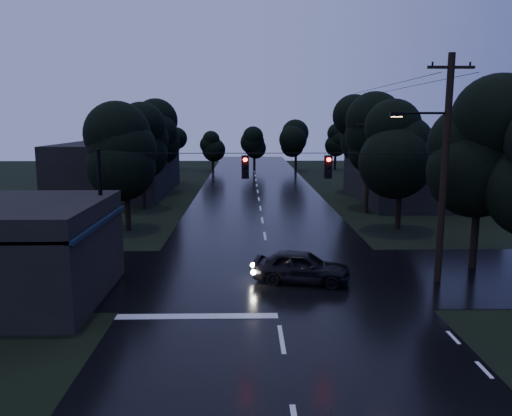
{
  "coord_description": "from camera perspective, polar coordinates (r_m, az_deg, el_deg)",
  "views": [
    {
      "loc": [
        -1.15,
        -10.54,
        7.19
      ],
      "look_at": [
        -0.69,
        13.1,
        3.03
      ],
      "focal_mm": 35.0,
      "sensor_mm": 36.0,
      "label": 1
    }
  ],
  "objects": [
    {
      "name": "tree_left_a",
      "position": [
        33.53,
        -14.74,
        6.32
      ],
      "size": [
        3.92,
        3.92,
        8.26
      ],
      "color": "black",
      "rests_on": "ground"
    },
    {
      "name": "tree_corner_near",
      "position": [
        26.08,
        24.37,
        6.47
      ],
      "size": [
        4.48,
        4.48,
        9.44
      ],
      "color": "black",
      "rests_on": "ground"
    },
    {
      "name": "cross_street",
      "position": [
        23.69,
        1.74,
        -7.69
      ],
      "size": [
        60.0,
        9.0,
        0.02
      ],
      "primitive_type": "cube",
      "color": "black",
      "rests_on": "ground"
    },
    {
      "name": "tree_right_b",
      "position": [
        41.96,
        13.87,
        8.05
      ],
      "size": [
        4.48,
        4.48,
        9.44
      ],
      "color": "black",
      "rests_on": "ground"
    },
    {
      "name": "tree_left_b",
      "position": [
        41.44,
        -12.99,
        7.55
      ],
      "size": [
        4.2,
        4.2,
        8.85
      ],
      "color": "black",
      "rests_on": "ground"
    },
    {
      "name": "tree_right_c",
      "position": [
        51.81,
        11.68,
        8.86
      ],
      "size": [
        4.76,
        4.76,
        10.03
      ],
      "color": "black",
      "rests_on": "ground"
    },
    {
      "name": "car",
      "position": [
        22.59,
        5.24,
        -6.67
      ],
      "size": [
        4.58,
        2.61,
        1.47
      ],
      "primitive_type": "imported",
      "rotation": [
        0.0,
        0.0,
        1.36
      ],
      "color": "black",
      "rests_on": "ground"
    },
    {
      "name": "building_far_right",
      "position": [
        47.32,
        17.6,
        3.45
      ],
      "size": [
        10.0,
        14.0,
        4.4
      ],
      "primitive_type": "cube",
      "color": "black",
      "rests_on": "ground"
    },
    {
      "name": "utility_pole_far",
      "position": [
        39.82,
        12.67,
        4.96
      ],
      "size": [
        2.0,
        0.3,
        7.5
      ],
      "color": "black",
      "rests_on": "ground"
    },
    {
      "name": "utility_pole_main",
      "position": [
        23.26,
        20.55,
        4.58
      ],
      "size": [
        3.5,
        0.3,
        10.0
      ],
      "color": "black",
      "rests_on": "ground"
    },
    {
      "name": "span_signals",
      "position": [
        21.69,
        3.42,
        4.81
      ],
      "size": [
        15.0,
        0.37,
        1.12
      ],
      "color": "black",
      "rests_on": "ground"
    },
    {
      "name": "anchor_pole_left",
      "position": [
        22.85,
        -17.23,
        -1.04
      ],
      "size": [
        0.18,
        0.18,
        6.0
      ],
      "primitive_type": "cylinder",
      "color": "black",
      "rests_on": "ground"
    },
    {
      "name": "tree_left_c",
      "position": [
        51.36,
        -11.39,
        8.45
      ],
      "size": [
        4.48,
        4.48,
        9.44
      ],
      "color": "black",
      "rests_on": "ground"
    },
    {
      "name": "tree_right_a",
      "position": [
        34.13,
        16.32,
        6.94
      ],
      "size": [
        4.2,
        4.2,
        8.85
      ],
      "color": "black",
      "rests_on": "ground"
    },
    {
      "name": "main_road",
      "position": [
        41.19,
        0.51,
        -0.08
      ],
      "size": [
        12.0,
        120.0,
        0.02
      ],
      "primitive_type": "cube",
      "color": "black",
      "rests_on": "ground"
    },
    {
      "name": "building_far_left",
      "position": [
        52.36,
        -15.36,
        4.48
      ],
      "size": [
        10.0,
        16.0,
        5.0
      ],
      "primitive_type": "cube",
      "color": "black",
      "rests_on": "ground"
    }
  ]
}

